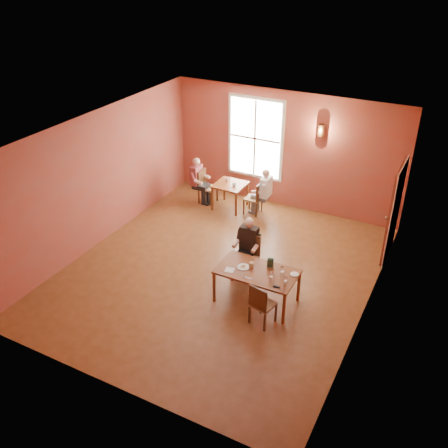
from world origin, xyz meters
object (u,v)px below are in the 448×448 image
at_px(diner_main, 247,253).
at_px(chair_diner_white, 253,198).
at_px(diner_white, 254,192).
at_px(main_table, 256,286).
at_px(diner_maroon, 207,182).
at_px(chair_diner_main, 247,258).
at_px(chair_empty, 263,303).
at_px(second_table, 230,196).
at_px(chair_diner_maroon, 208,187).

height_order(diner_main, chair_diner_white, diner_main).
bearing_deg(diner_white, main_table, -154.80).
height_order(diner_white, diner_maroon, diner_maroon).
distance_m(chair_diner_main, diner_white, 2.78).
relative_size(diner_main, chair_diner_white, 1.39).
height_order(chair_diner_main, diner_maroon, diner_maroon).
xyz_separation_m(chair_empty, chair_diner_white, (-1.91, 3.75, 0.01)).
height_order(diner_main, second_table, diner_main).
height_order(diner_white, chair_diner_maroon, diner_white).
xyz_separation_m(chair_diner_white, diner_maroon, (-1.33, 0.00, 0.16)).
xyz_separation_m(chair_empty, second_table, (-2.56, 3.75, -0.09)).
bearing_deg(chair_empty, diner_white, 129.81).
bearing_deg(diner_main, diner_white, -68.65).
relative_size(main_table, diner_maroon, 1.26).
height_order(main_table, chair_diner_maroon, chair_diner_maroon).
height_order(main_table, diner_white, diner_white).
bearing_deg(diner_white, chair_diner_white, 90.00).
relative_size(chair_empty, second_table, 1.13).
bearing_deg(chair_diner_white, chair_diner_maroon, 90.00).
relative_size(diner_main, diner_maroon, 1.01).
height_order(main_table, chair_diner_main, chair_diner_main).
height_order(chair_diner_main, chair_diner_white, chair_diner_main).
relative_size(chair_empty, chair_diner_maroon, 0.96).
height_order(diner_main, diner_maroon, diner_main).
distance_m(main_table, diner_main, 0.83).
distance_m(diner_white, chair_diner_maroon, 1.34).
distance_m(second_table, chair_diner_maroon, 0.66).
relative_size(chair_empty, diner_maroon, 0.72).
bearing_deg(chair_diner_maroon, chair_empty, 40.61).
bearing_deg(chair_diner_white, diner_maroon, 90.00).
height_order(chair_diner_main, diner_main, diner_main).
distance_m(chair_diner_main, diner_maroon, 3.52).
xyz_separation_m(chair_diner_main, chair_diner_maroon, (-2.35, 2.59, -0.01)).
bearing_deg(chair_empty, second_table, 137.50).
bearing_deg(diner_main, chair_diner_white, -68.08).
relative_size(second_table, diner_maroon, 0.64).
height_order(chair_diner_white, diner_maroon, diner_maroon).
bearing_deg(chair_diner_maroon, diner_main, 41.97).
height_order(chair_empty, diner_white, diner_white).
bearing_deg(chair_diner_main, chair_empty, 126.51).
height_order(second_table, chair_diner_white, chair_diner_white).
relative_size(chair_diner_main, diner_maroon, 0.77).
height_order(diner_main, chair_diner_maroon, diner_main).
relative_size(diner_main, diner_white, 1.02).
height_order(second_table, diner_white, diner_white).
relative_size(main_table, diner_white, 1.27).
bearing_deg(diner_white, chair_empty, -153.33).
xyz_separation_m(diner_main, second_table, (-1.70, 2.62, -0.26)).
xyz_separation_m(diner_main, chair_diner_maroon, (-2.35, 2.62, -0.15)).
xyz_separation_m(diner_white, diner_maroon, (-1.36, 0.00, 0.00)).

